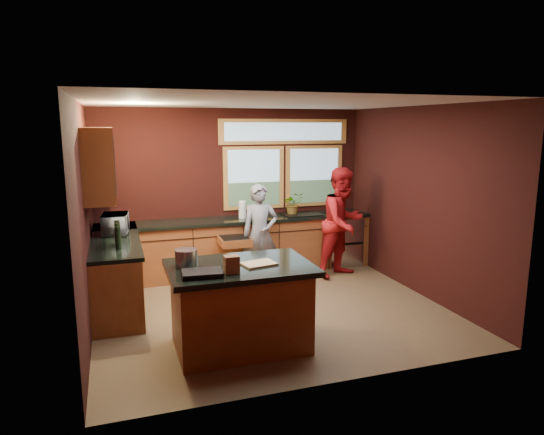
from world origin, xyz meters
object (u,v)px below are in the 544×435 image
island (240,306)px  person_red (343,222)px  stock_pot (186,258)px  person_grey (260,234)px  cutting_board (259,264)px

island → person_red: size_ratio=0.87×
island → person_red: bearing=42.1°
stock_pot → person_red: bearing=33.9°
person_grey → person_red: (1.36, -0.12, 0.12)m
person_grey → stock_pot: bearing=-121.6°
person_red → person_grey: bearing=153.4°
person_red → island: bearing=-159.5°
stock_pot → person_grey: bearing=54.4°
stock_pot → island: bearing=-15.3°
island → cutting_board: (0.20, -0.05, 0.48)m
person_grey → cutting_board: size_ratio=4.39×
person_grey → stock_pot: 2.47m
person_red → stock_pot: person_red is taller
person_red → stock_pot: (-2.79, -1.87, 0.15)m
person_grey → island: bearing=-108.2°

